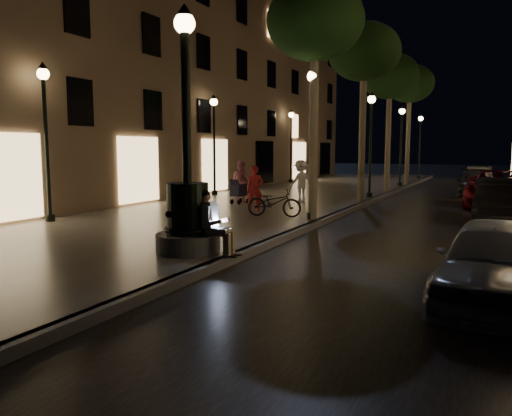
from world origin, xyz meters
The scene contains 28 objects.
ground centered at (0.00, 15.00, 0.00)m, with size 120.00×120.00×0.00m, color black.
cobble_lane centered at (3.00, 15.00, 0.01)m, with size 6.00×45.00×0.02m, color black.
promenade centered at (-4.00, 15.00, 0.10)m, with size 8.00×45.00×0.20m, color #645F58.
curb_strip centered at (0.00, 15.00, 0.10)m, with size 0.25×45.00×0.20m, color #59595B.
building_left centered at (-12.00, 18.00, 7.50)m, with size 8.00×36.00×15.00m, color #7D654E.
fountain_lamppost centered at (-1.00, 2.00, 1.21)m, with size 1.40×1.40×5.21m.
seated_man_laptop centered at (-0.39, 2.00, 0.92)m, with size 0.99×0.34×1.36m.
tree_near centered at (-0.25, 8.00, 6.24)m, with size 3.00×3.00×7.30m.
tree_second centered at (-0.20, 14.00, 6.33)m, with size 3.00×3.00×7.40m.
tree_third centered at (-0.30, 20.00, 6.14)m, with size 3.00×3.00×7.20m.
tree_far centered at (-0.22, 26.00, 6.43)m, with size 3.00×3.00×7.50m.
lamp_curb_a centered at (-0.30, 8.00, 3.24)m, with size 0.36×0.36×4.81m.
lamp_curb_b centered at (-0.30, 16.00, 3.24)m, with size 0.36×0.36×4.81m.
lamp_curb_c centered at (-0.30, 24.00, 3.24)m, with size 0.36×0.36×4.81m.
lamp_curb_d centered at (-0.30, 32.00, 3.24)m, with size 0.36×0.36×4.81m.
lamp_left_a centered at (-7.40, 4.00, 3.24)m, with size 0.36×0.36×4.81m.
lamp_left_b centered at (-7.40, 14.00, 3.24)m, with size 0.36×0.36×4.81m.
lamp_left_c centered at (-7.40, 24.00, 3.24)m, with size 0.36×0.36×4.81m.
stroller centered at (-4.38, 10.87, 0.75)m, with size 0.56×1.09×1.10m.
car_front centered at (5.03, 1.50, 0.68)m, with size 1.60×3.97×1.35m, color #999CA0.
car_second centered at (5.20, 10.64, 0.75)m, with size 1.58×4.54×1.50m, color black.
car_third centered at (5.05, 16.23, 0.76)m, with size 2.53×5.49×1.53m, color maroon.
car_rear centered at (4.00, 21.53, 0.66)m, with size 1.86×4.57×1.32m, color #2C2D31.
car_fifth centered at (4.00, 26.77, 0.66)m, with size 1.39×3.99×1.31m, color #9C9B97.
pedestrian_red centered at (-2.66, 8.74, 1.02)m, with size 0.60×0.39×1.63m, color red.
pedestrian_pink centered at (-4.58, 11.36, 1.07)m, with size 0.84×0.66×1.74m, color #C76985.
pedestrian_white centered at (-2.42, 12.65, 1.08)m, with size 1.13×0.65×1.76m, color white.
bicycle centered at (-1.57, 7.94, 0.68)m, with size 0.64×1.82×0.96m, color black.
Camera 1 is at (4.98, -6.97, 2.43)m, focal length 35.00 mm.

